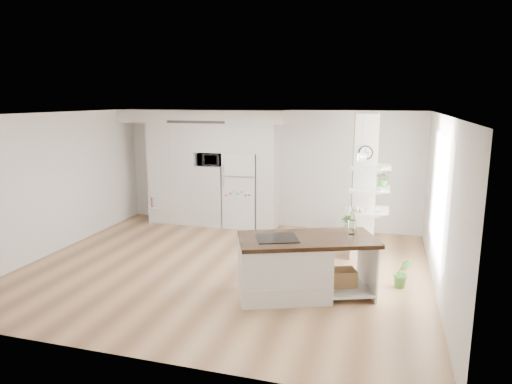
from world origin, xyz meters
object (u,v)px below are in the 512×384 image
refrigerator (243,190)px  kitchen_island (291,266)px  bookshelf (163,210)px  floor_plant_a (402,273)px

refrigerator → kitchen_island: refrigerator is taller
kitchen_island → bookshelf: size_ratio=3.26×
refrigerator → floor_plant_a: bearing=-37.6°
kitchen_island → floor_plant_a: 1.82m
refrigerator → bookshelf: bearing=-175.0°
bookshelf → floor_plant_a: (5.51, -2.54, -0.05)m
bookshelf → floor_plant_a: size_ratio=1.36×
bookshelf → floor_plant_a: bookshelf is taller
kitchen_island → bookshelf: bearing=117.5°
refrigerator → floor_plant_a: (3.52, -2.71, -0.62)m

